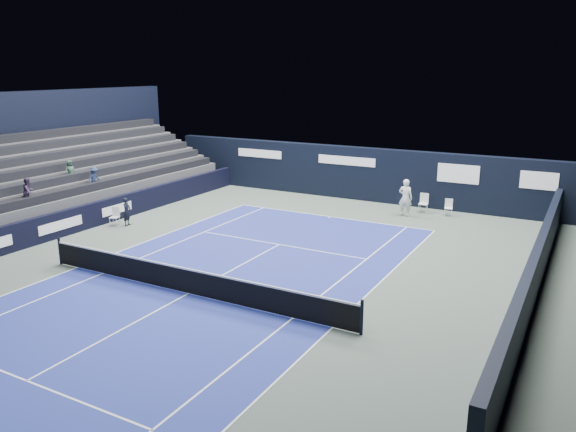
{
  "coord_description": "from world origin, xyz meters",
  "views": [
    {
      "loc": [
        11.75,
        -14.22,
        7.57
      ],
      "look_at": [
        0.31,
        6.64,
        1.3
      ],
      "focal_mm": 35.0,
      "sensor_mm": 36.0,
      "label": 1
    }
  ],
  "objects_px": {
    "folding_chair_back_a": "(424,200)",
    "line_judge_chair": "(115,215)",
    "tennis_player": "(405,198)",
    "tennis_net": "(188,280)",
    "folding_chair_back_b": "(449,206)"
  },
  "relations": [
    {
      "from": "folding_chair_back_a",
      "to": "tennis_net",
      "type": "height_order",
      "value": "tennis_net"
    },
    {
      "from": "line_judge_chair",
      "to": "tennis_net",
      "type": "height_order",
      "value": "tennis_net"
    },
    {
      "from": "tennis_player",
      "to": "line_judge_chair",
      "type": "bearing_deg",
      "value": -144.21
    },
    {
      "from": "tennis_net",
      "to": "folding_chair_back_b",
      "type": "bearing_deg",
      "value": 70.53
    },
    {
      "from": "tennis_net",
      "to": "tennis_player",
      "type": "xyz_separation_m",
      "value": [
        3.34,
        13.97,
        0.48
      ]
    },
    {
      "from": "folding_chair_back_a",
      "to": "line_judge_chair",
      "type": "relative_size",
      "value": 1.14
    },
    {
      "from": "folding_chair_back_a",
      "to": "folding_chair_back_b",
      "type": "bearing_deg",
      "value": -9.04
    },
    {
      "from": "folding_chair_back_a",
      "to": "line_judge_chair",
      "type": "xyz_separation_m",
      "value": [
        -12.73,
        -9.99,
        -0.17
      ]
    },
    {
      "from": "folding_chair_back_a",
      "to": "tennis_player",
      "type": "relative_size",
      "value": 0.52
    },
    {
      "from": "folding_chair_back_a",
      "to": "tennis_player",
      "type": "distance_m",
      "value": 1.47
    },
    {
      "from": "tennis_player",
      "to": "tennis_net",
      "type": "bearing_deg",
      "value": -103.46
    },
    {
      "from": "folding_chair_back_b",
      "to": "line_judge_chair",
      "type": "relative_size",
      "value": 0.99
    },
    {
      "from": "folding_chair_back_a",
      "to": "tennis_net",
      "type": "xyz_separation_m",
      "value": [
        -3.99,
        -15.25,
        -0.18
      ]
    },
    {
      "from": "line_judge_chair",
      "to": "tennis_player",
      "type": "height_order",
      "value": "tennis_player"
    },
    {
      "from": "tennis_player",
      "to": "folding_chair_back_b",
      "type": "bearing_deg",
      "value": 30.3
    }
  ]
}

